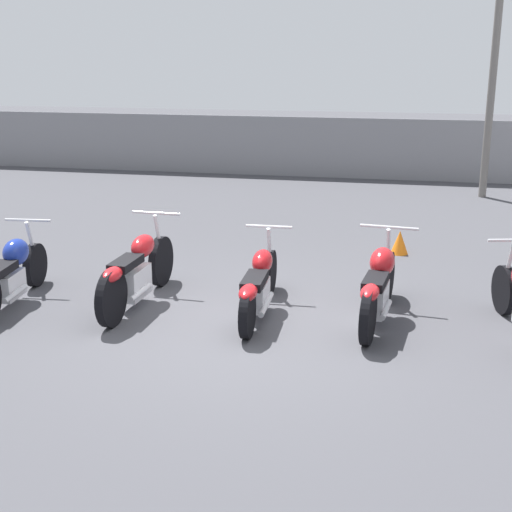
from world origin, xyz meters
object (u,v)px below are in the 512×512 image
traffic_cone_near (400,242)px  motorcycle_slot_3 (379,286)px  motorcycle_slot_1 (136,272)px  motorcycle_slot_2 (259,284)px  motorcycle_slot_0 (10,273)px

traffic_cone_near → motorcycle_slot_3: bearing=-93.9°
motorcycle_slot_1 → traffic_cone_near: bearing=46.3°
motorcycle_slot_2 → motorcycle_slot_3: 1.42m
motorcycle_slot_1 → motorcycle_slot_3: (2.98, 0.07, 0.00)m
motorcycle_slot_3 → traffic_cone_near: motorcycle_slot_3 is taller
motorcycle_slot_2 → traffic_cone_near: motorcycle_slot_2 is taller
motorcycle_slot_0 → motorcycle_slot_3: size_ratio=0.94×
motorcycle_slot_3 → motorcycle_slot_1: bearing=-172.6°
motorcycle_slot_0 → motorcycle_slot_2: motorcycle_slot_0 is taller
motorcycle_slot_0 → motorcycle_slot_1: 1.58m
motorcycle_slot_1 → motorcycle_slot_3: 2.98m
motorcycle_slot_3 → traffic_cone_near: 3.02m
motorcycle_slot_2 → motorcycle_slot_3: (1.42, 0.07, 0.06)m
motorcycle_slot_1 → traffic_cone_near: 4.43m
motorcycle_slot_1 → traffic_cone_near: size_ratio=5.97×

